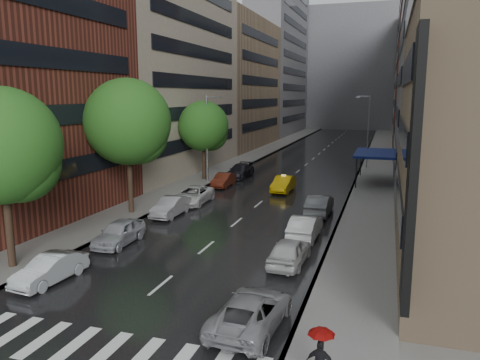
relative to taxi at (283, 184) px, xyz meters
The scene contains 18 objects.
ground 27.85m from the taxi, 91.80° to the right, with size 220.00×220.00×0.00m, color gray.
road 22.20m from the taxi, 92.26° to the left, with size 14.00×140.00×0.01m, color black.
sidewalk_left 24.28m from the taxi, 114.01° to the left, with size 4.00×140.00×0.15m, color gray.
sidewalk_right 23.62m from the taxi, 69.87° to the left, with size 4.00×140.00×0.15m, color gray.
crosswalk 29.85m from the taxi, 91.30° to the right, with size 13.15×2.80×0.01m.
buildings_left 37.99m from the taxi, 117.15° to the left, with size 8.00×108.00×38.00m.
buildings_right 35.18m from the taxi, 63.93° to the left, with size 8.05×109.10×36.00m.
building_far 91.46m from the taxi, 90.56° to the left, with size 40.00×14.00×32.00m, color slate.
tree_near 26.64m from the taxi, 111.38° to the right, with size 6.05×6.05×9.64m.
tree_mid 16.55m from the taxi, 128.38° to the right, with size 6.54×6.54×10.43m.
tree_far 11.24m from the taxi, 161.34° to the left, with size 5.38×5.38×8.57m.
taxi is the anchor object (origin of this frame).
parked_cars_left 10.05m from the taxi, 128.63° to the right, with size 2.60×35.93×1.51m.
parked_cars_right 18.33m from the taxi, 75.71° to the right, with size 2.66×23.93×1.58m.
ped_red_umbrella 30.76m from the taxi, 75.50° to the right, with size 0.95×0.82×2.01m.
street_lamp_left 9.79m from the taxi, 165.83° to the left, with size 1.74×0.22×9.00m.
street_lamp_right 18.94m from the taxi, 68.27° to the left, with size 1.74×0.22×9.00m.
awning 11.08m from the taxi, 41.49° to the left, with size 4.00×8.00×3.12m.
Camera 1 is at (10.20, -15.35, 9.18)m, focal length 35.00 mm.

